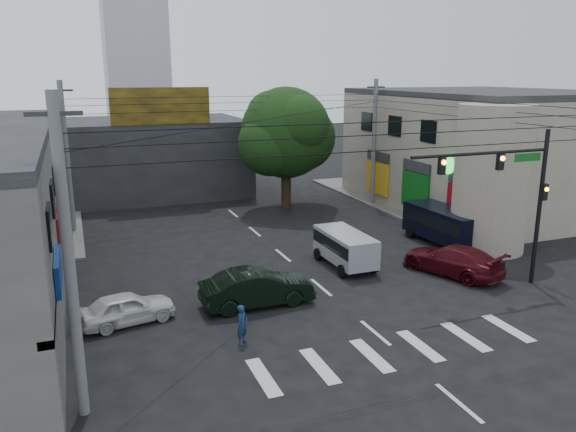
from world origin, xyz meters
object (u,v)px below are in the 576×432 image
utility_pole_far_right (374,143)px  white_compact (127,308)px  utility_pole_far_left (67,158)px  navy_van (444,227)px  utility_pole_near_left (69,263)px  traffic_gantry (513,185)px  dark_sedan (257,288)px  traffic_officer (242,325)px  street_tree (286,133)px  maroon_sedan (452,260)px  silver_minivan (345,250)px

utility_pole_far_right → white_compact: utility_pole_far_right is taller
white_compact → utility_pole_far_left: bearing=-4.2°
utility_pole_far_right → navy_van: utility_pole_far_right is taller
utility_pole_near_left → utility_pole_far_left: (0.00, 20.50, 0.00)m
traffic_gantry → dark_sedan: traffic_gantry is taller
traffic_gantry → utility_pole_far_right: (2.68, 17.00, -0.23)m
utility_pole_near_left → utility_pole_far_left: same height
utility_pole_far_right → utility_pole_far_left: bearing=180.0°
white_compact → utility_pole_far_right: bearing=-63.8°
dark_sedan → traffic_officer: size_ratio=3.20×
street_tree → white_compact: street_tree is taller
white_compact → maroon_sedan: (15.42, 0.02, 0.10)m
white_compact → traffic_officer: bearing=-142.7°
traffic_officer → street_tree: bearing=21.7°
maroon_sedan → utility_pole_far_left: bearing=-61.6°
traffic_gantry → traffic_officer: 13.45m
traffic_gantry → white_compact: 17.20m
utility_pole_near_left → white_compact: utility_pole_near_left is taller
utility_pole_far_right → white_compact: 24.49m
navy_van → utility_pole_far_left: bearing=59.7°
street_tree → dark_sedan: 18.13m
navy_van → maroon_sedan: bearing=146.0°
street_tree → traffic_gantry: (3.82, -18.00, -0.64)m
utility_pole_far_right → maroon_sedan: (-3.77, -14.67, -3.87)m
white_compact → silver_minivan: (11.02, 2.93, 0.25)m
maroon_sedan → navy_van: navy_van is taller
silver_minivan → traffic_officer: 9.59m
utility_pole_far_right → traffic_officer: size_ratio=6.15×
utility_pole_far_right → dark_sedan: bearing=-133.0°
maroon_sedan → utility_pole_near_left: bearing=-2.5°
street_tree → navy_van: 13.31m
utility_pole_near_left → utility_pole_far_right: (21.00, 20.50, 0.00)m
street_tree → dark_sedan: size_ratio=1.82×
utility_pole_near_left → silver_minivan: (12.83, 8.74, -3.71)m
street_tree → navy_van: street_tree is taller
white_compact → navy_van: bearing=-87.7°
silver_minivan → traffic_gantry: bearing=-134.0°
silver_minivan → street_tree: bearing=-7.8°
street_tree → traffic_officer: street_tree is taller
maroon_sedan → traffic_officer: size_ratio=3.64×
white_compact → traffic_gantry: bearing=-109.2°
utility_pole_far_left → traffic_officer: bearing=-72.9°
silver_minivan → dark_sedan: bearing=118.3°
utility_pole_near_left → navy_van: 22.57m
street_tree → maroon_sedan: bearing=-80.1°
silver_minivan → white_compact: bearing=104.5°
utility_pole_near_left → street_tree: bearing=56.0°
dark_sedan → traffic_officer: dark_sedan is taller
utility_pole_far_left → dark_sedan: utility_pole_far_left is taller
street_tree → utility_pole_far_right: utility_pole_far_right is taller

